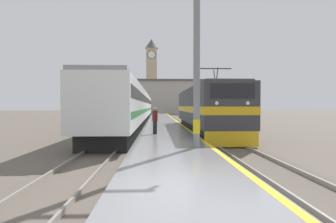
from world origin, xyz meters
name	(u,v)px	position (x,y,z in m)	size (l,w,h in m)	color
ground_plane	(162,122)	(0.00, 30.00, 0.00)	(200.00, 200.00, 0.00)	#60564C
platform	(163,123)	(0.00, 25.00, 0.21)	(3.62, 140.00, 0.42)	gray
rail_track_near	(189,124)	(3.13, 25.00, 0.03)	(2.83, 140.00, 0.16)	#60564C
rail_track_far	(135,125)	(-3.31, 25.00, 0.03)	(2.84, 140.00, 0.16)	#60564C
locomotive_train	(205,110)	(3.13, 14.97, 1.88)	(2.92, 15.16, 4.65)	black
passenger_train	(135,107)	(-3.31, 26.32, 2.11)	(2.92, 41.61, 3.92)	black
catenary_mast	(198,49)	(1.05, 5.47, 4.63)	(2.44, 0.30, 8.57)	gray
person_on_platform	(155,120)	(-0.83, 10.97, 1.30)	(0.34, 0.34, 1.69)	#23232D
clock_tower	(152,74)	(-2.23, 74.66, 12.02)	(4.00, 4.00, 22.67)	tan
station_building	(151,97)	(-2.21, 66.20, 4.70)	(28.57, 6.70, 9.34)	#A8A399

